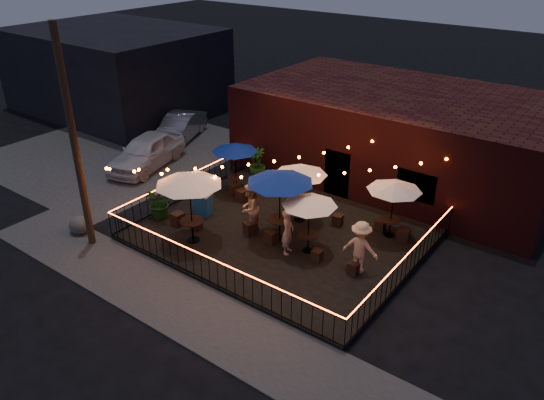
# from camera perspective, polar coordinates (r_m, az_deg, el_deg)

# --- Properties ---
(ground) EXTENTS (110.00, 110.00, 0.00)m
(ground) POSITION_cam_1_polar(r_m,az_deg,el_deg) (18.91, -2.52, -6.50)
(ground) COLOR black
(ground) RESTS_ON ground
(patio) EXTENTS (10.00, 8.00, 0.15)m
(patio) POSITION_cam_1_polar(r_m,az_deg,el_deg) (20.21, 1.05, -3.80)
(patio) COLOR black
(patio) RESTS_ON ground
(sidewalk) EXTENTS (18.00, 2.50, 0.05)m
(sidewalk) POSITION_cam_1_polar(r_m,az_deg,el_deg) (17.00, -9.55, -11.23)
(sidewalk) COLOR #3E3B39
(sidewalk) RESTS_ON ground
(parking_lot) EXTENTS (11.00, 12.00, 0.02)m
(parking_lot) POSITION_cam_1_polar(r_m,az_deg,el_deg) (29.25, -16.07, 5.12)
(parking_lot) COLOR #3E3B39
(parking_lot) RESTS_ON ground
(brick_building) EXTENTS (14.00, 8.00, 4.00)m
(brick_building) POSITION_cam_1_polar(r_m,az_deg,el_deg) (25.35, 13.66, 6.86)
(brick_building) COLOR #370F10
(brick_building) RESTS_ON ground
(background_building) EXTENTS (12.00, 9.00, 5.00)m
(background_building) POSITION_cam_1_polar(r_m,az_deg,el_deg) (36.00, -16.40, 13.32)
(background_building) COLOR black
(background_building) RESTS_ON ground
(utility_pole) EXTENTS (0.26, 0.26, 8.00)m
(utility_pole) POSITION_cam_1_polar(r_m,az_deg,el_deg) (19.27, -20.49, 5.77)
(utility_pole) COLOR #3A2517
(utility_pole) RESTS_ON ground
(fence_front) EXTENTS (10.00, 0.04, 1.04)m
(fence_front) POSITION_cam_1_polar(r_m,az_deg,el_deg) (17.31, -6.76, -7.58)
(fence_front) COLOR black
(fence_front) RESTS_ON patio
(fence_left) EXTENTS (0.04, 8.00, 1.04)m
(fence_left) POSITION_cam_1_polar(r_m,az_deg,el_deg) (22.85, -9.18, 1.37)
(fence_left) COLOR black
(fence_left) RESTS_ON patio
(fence_right) EXTENTS (0.04, 8.00, 1.04)m
(fence_right) POSITION_cam_1_polar(r_m,az_deg,el_deg) (17.92, 14.25, -7.00)
(fence_right) COLOR black
(fence_right) RESTS_ON patio
(festoon_lights) EXTENTS (10.02, 8.72, 1.32)m
(festoon_lights) POSITION_cam_1_polar(r_m,az_deg,el_deg) (19.41, -1.84, 2.95)
(festoon_lights) COLOR #FE5607
(festoon_lights) RESTS_ON ground
(cafe_table_0) EXTENTS (3.23, 3.23, 2.68)m
(cafe_table_0) POSITION_cam_1_polar(r_m,az_deg,el_deg) (18.82, -8.96, 2.07)
(cafe_table_0) COLOR black
(cafe_table_0) RESTS_ON patio
(cafe_table_1) EXTENTS (2.20, 2.20, 2.18)m
(cafe_table_1) POSITION_cam_1_polar(r_m,az_deg,el_deg) (22.71, -4.03, 5.57)
(cafe_table_1) COLOR black
(cafe_table_1) RESTS_ON patio
(cafe_table_2) EXTENTS (2.93, 2.93, 2.70)m
(cafe_table_2) POSITION_cam_1_polar(r_m,az_deg,el_deg) (18.70, 0.86, 2.30)
(cafe_table_2) COLOR black
(cafe_table_2) RESTS_ON patio
(cafe_table_3) EXTENTS (2.52, 2.52, 2.32)m
(cafe_table_3) POSITION_cam_1_polar(r_m,az_deg,el_deg) (20.15, 3.05, 3.10)
(cafe_table_3) COLOR black
(cafe_table_3) RESTS_ON patio
(cafe_table_4) EXTENTS (2.47, 2.47, 2.17)m
(cafe_table_4) POSITION_cam_1_polar(r_m,az_deg,el_deg) (18.20, 4.05, -0.22)
(cafe_table_4) COLOR black
(cafe_table_4) RESTS_ON patio
(cafe_table_5) EXTENTS (2.67, 2.67, 2.22)m
(cafe_table_5) POSITION_cam_1_polar(r_m,az_deg,el_deg) (19.60, 13.05, 1.37)
(cafe_table_5) COLOR black
(cafe_table_5) RESTS_ON patio
(bistro_chair_0) EXTENTS (0.46, 0.46, 0.51)m
(bistro_chair_0) POSITION_cam_1_polar(r_m,az_deg,el_deg) (20.96, -10.10, -2.01)
(bistro_chair_0) COLOR black
(bistro_chair_0) RESTS_ON patio
(bistro_chair_1) EXTENTS (0.41, 0.41, 0.40)m
(bistro_chair_1) POSITION_cam_1_polar(r_m,az_deg,el_deg) (20.59, -8.10, -2.59)
(bistro_chair_1) COLOR black
(bistro_chair_1) RESTS_ON patio
(bistro_chair_2) EXTENTS (0.52, 0.52, 0.48)m
(bistro_chair_2) POSITION_cam_1_polar(r_m,az_deg,el_deg) (23.08, -4.06, 1.18)
(bistro_chair_2) COLOR black
(bistro_chair_2) RESTS_ON patio
(bistro_chair_3) EXTENTS (0.46, 0.46, 0.51)m
(bistro_chair_3) POSITION_cam_1_polar(r_m,az_deg,el_deg) (22.48, -3.24, 0.51)
(bistro_chair_3) COLOR black
(bistro_chair_3) RESTS_ON patio
(bistro_chair_4) EXTENTS (0.53, 0.53, 0.49)m
(bistro_chair_4) POSITION_cam_1_polar(r_m,az_deg,el_deg) (20.05, -2.38, -3.04)
(bistro_chair_4) COLOR black
(bistro_chair_4) RESTS_ON patio
(bistro_chair_5) EXTENTS (0.46, 0.46, 0.49)m
(bistro_chair_5) POSITION_cam_1_polar(r_m,az_deg,el_deg) (19.47, -0.05, -4.02)
(bistro_chair_5) COLOR black
(bistro_chair_5) RESTS_ON patio
(bistro_chair_6) EXTENTS (0.46, 0.46, 0.44)m
(bistro_chair_6) POSITION_cam_1_polar(r_m,az_deg,el_deg) (22.12, 2.97, -0.06)
(bistro_chair_6) COLOR black
(bistro_chair_6) RESTS_ON patio
(bistro_chair_7) EXTENTS (0.44, 0.44, 0.44)m
(bistro_chair_7) POSITION_cam_1_polar(r_m,az_deg,el_deg) (20.79, 7.08, -2.15)
(bistro_chair_7) COLOR black
(bistro_chair_7) RESTS_ON patio
(bistro_chair_8) EXTENTS (0.36, 0.36, 0.41)m
(bistro_chair_8) POSITION_cam_1_polar(r_m,az_deg,el_deg) (18.58, 4.87, -5.96)
(bistro_chair_8) COLOR black
(bistro_chair_8) RESTS_ON patio
(bistro_chair_9) EXTENTS (0.38, 0.38, 0.42)m
(bistro_chair_9) POSITION_cam_1_polar(r_m,az_deg,el_deg) (18.08, 8.79, -7.24)
(bistro_chair_9) COLOR black
(bistro_chair_9) RESTS_ON patio
(bistro_chair_10) EXTENTS (0.37, 0.37, 0.41)m
(bistro_chair_10) POSITION_cam_1_polar(r_m,az_deg,el_deg) (20.71, 11.57, -2.70)
(bistro_chair_10) COLOR black
(bistro_chair_10) RESTS_ON patio
(bistro_chair_11) EXTENTS (0.49, 0.49, 0.51)m
(bistro_chair_11) POSITION_cam_1_polar(r_m,az_deg,el_deg) (20.19, 13.95, -3.66)
(bistro_chair_11) COLOR black
(bistro_chair_11) RESTS_ON patio
(patron_a) EXTENTS (0.57, 0.71, 1.70)m
(patron_a) POSITION_cam_1_polar(r_m,az_deg,el_deg) (18.63, 1.71, -3.43)
(patron_a) COLOR tan
(patron_a) RESTS_ON patio
(patron_b) EXTENTS (0.93, 1.09, 1.97)m
(patron_b) POSITION_cam_1_polar(r_m,az_deg,el_deg) (19.87, -2.44, -0.90)
(patron_b) COLOR tan
(patron_b) RESTS_ON patio
(patron_c) EXTENTS (1.30, 0.86, 1.88)m
(patron_c) POSITION_cam_1_polar(r_m,az_deg,el_deg) (17.82, 9.48, -5.04)
(patron_c) COLOR tan
(patron_c) RESTS_ON patio
(potted_shrub_a) EXTENTS (1.30, 1.17, 1.29)m
(potted_shrub_a) POSITION_cam_1_polar(r_m,az_deg,el_deg) (21.42, -11.93, -0.33)
(potted_shrub_a) COLOR #18390D
(potted_shrub_a) RESTS_ON patio
(potted_shrub_b) EXTENTS (0.87, 0.74, 1.43)m
(potted_shrub_b) POSITION_cam_1_polar(r_m,az_deg,el_deg) (22.72, -7.88, 1.88)
(potted_shrub_b) COLOR #19410C
(potted_shrub_b) RESTS_ON patio
(potted_shrub_c) EXTENTS (1.06, 1.06, 1.45)m
(potted_shrub_c) POSITION_cam_1_polar(r_m,az_deg,el_deg) (24.39, -1.58, 3.98)
(potted_shrub_c) COLOR #113A12
(potted_shrub_c) RESTS_ON patio
(cooler) EXTENTS (0.80, 0.64, 0.94)m
(cooler) POSITION_cam_1_polar(r_m,az_deg,el_deg) (21.44, -7.45, -0.43)
(cooler) COLOR #1A55A0
(cooler) RESTS_ON patio
(boulder) EXTENTS (1.06, 0.97, 0.70)m
(boulder) POSITION_cam_1_polar(r_m,az_deg,el_deg) (21.62, -19.98, -2.55)
(boulder) COLOR #44443F
(boulder) RESTS_ON ground
(car_white) EXTENTS (3.00, 5.06, 1.61)m
(car_white) POSITION_cam_1_polar(r_m,az_deg,el_deg) (26.59, -13.34, 5.10)
(car_white) COLOR silver
(car_white) RESTS_ON ground
(car_silver) EXTENTS (3.01, 4.61, 1.44)m
(car_silver) POSITION_cam_1_polar(r_m,az_deg,el_deg) (29.87, -9.88, 7.71)
(car_silver) COLOR gray
(car_silver) RESTS_ON ground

